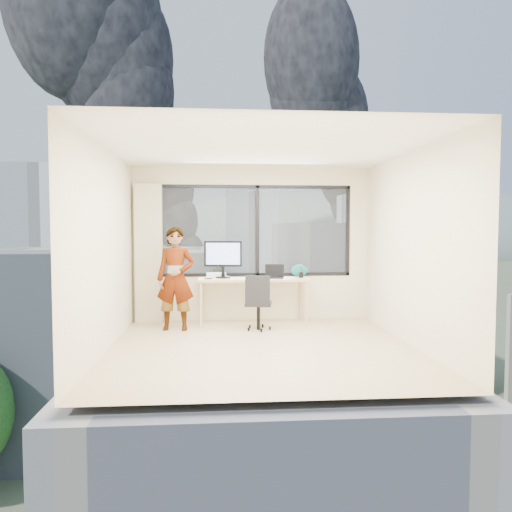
{
  "coord_description": "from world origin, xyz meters",
  "views": [
    {
      "loc": [
        -0.57,
        -6.27,
        1.56
      ],
      "look_at": [
        0.0,
        1.0,
        1.15
      ],
      "focal_mm": 34.05,
      "sensor_mm": 36.0,
      "label": 1
    }
  ],
  "objects": [
    {
      "name": "wall_right",
      "position": [
        2.0,
        0.0,
        1.3
      ],
      "size": [
        0.01,
        4.0,
        2.6
      ],
      "primitive_type": "cube",
      "color": "beige",
      "rests_on": "ground"
    },
    {
      "name": "far_tower_c",
      "position": [
        45.0,
        140.0,
        -1.0
      ],
      "size": [
        15.0,
        15.0,
        26.0
      ],
      "primitive_type": "cube",
      "color": "silver",
      "rests_on": "exterior_ground"
    },
    {
      "name": "wall_left",
      "position": [
        -2.0,
        0.0,
        1.3
      ],
      "size": [
        0.01,
        4.0,
        2.6
      ],
      "primitive_type": "cube",
      "color": "beige",
      "rests_on": "ground"
    },
    {
      "name": "person",
      "position": [
        -1.22,
        1.22,
        0.79
      ],
      "size": [
        0.61,
        0.42,
        1.59
      ],
      "primitive_type": "imported",
      "rotation": [
        0.0,
        0.0,
        -0.07
      ],
      "color": "#2D2D33",
      "rests_on": "floor"
    },
    {
      "name": "laptop",
      "position": [
        0.34,
        1.61,
        0.85
      ],
      "size": [
        0.38,
        0.4,
        0.2
      ],
      "primitive_type": null,
      "rotation": [
        0.0,
        0.0,
        -0.23
      ],
      "color": "black",
      "rests_on": "desk"
    },
    {
      "name": "near_bldg_a",
      "position": [
        -9.0,
        30.0,
        -7.0
      ],
      "size": [
        16.0,
        12.0,
        14.0
      ],
      "primitive_type": "cube",
      "color": "beige",
      "rests_on": "exterior_ground"
    },
    {
      "name": "exterior_ground",
      "position": [
        0.0,
        120.0,
        -14.0
      ],
      "size": [
        400.0,
        400.0,
        0.04
      ],
      "primitive_type": "cube",
      "color": "#515B3D",
      "rests_on": "ground"
    },
    {
      "name": "hill_b",
      "position": [
        100.0,
        320.0,
        -14.0
      ],
      "size": [
        300.0,
        220.0,
        96.0
      ],
      "primitive_type": "ellipsoid",
      "color": "slate",
      "rests_on": "exterior_ground"
    },
    {
      "name": "tree_b",
      "position": [
        4.0,
        18.0,
        -9.5
      ],
      "size": [
        7.6,
        7.6,
        9.0
      ],
      "primitive_type": null,
      "color": "#22501A",
      "rests_on": "exterior_ground"
    },
    {
      "name": "window_wall",
      "position": [
        0.05,
        2.0,
        1.52
      ],
      "size": [
        3.3,
        0.16,
        1.55
      ],
      "primitive_type": null,
      "color": "black",
      "rests_on": "ground"
    },
    {
      "name": "curtain",
      "position": [
        -1.72,
        1.88,
        1.15
      ],
      "size": [
        0.45,
        0.14,
        2.3
      ],
      "primitive_type": "cube",
      "color": "beige",
      "rests_on": "floor"
    },
    {
      "name": "far_tower_b",
      "position": [
        8.0,
        120.0,
        1.0
      ],
      "size": [
        13.0,
        13.0,
        30.0
      ],
      "primitive_type": "cube",
      "color": "silver",
      "rests_on": "exterior_ground"
    },
    {
      "name": "tree_c",
      "position": [
        22.0,
        40.0,
        -9.0
      ],
      "size": [
        8.4,
        8.4,
        10.0
      ],
      "primitive_type": null,
      "color": "#22501A",
      "rests_on": "exterior_ground"
    },
    {
      "name": "smoke_plume_a",
      "position": [
        -10.0,
        150.0,
        39.0
      ],
      "size": [
        40.0,
        24.0,
        90.0
      ],
      "primitive_type": null,
      "color": "black",
      "rests_on": "exterior_ground"
    },
    {
      "name": "hill_a",
      "position": [
        -120.0,
        320.0,
        -14.0
      ],
      "size": [
        288.0,
        216.0,
        90.0
      ],
      "primitive_type": "ellipsoid",
      "color": "slate",
      "rests_on": "exterior_ground"
    },
    {
      "name": "floor",
      "position": [
        0.0,
        0.0,
        0.0
      ],
      "size": [
        4.0,
        4.0,
        0.01
      ],
      "primitive_type": "cube",
      "color": "tan",
      "rests_on": "ground"
    },
    {
      "name": "near_bldg_b",
      "position": [
        12.0,
        38.0,
        -6.0
      ],
      "size": [
        14.0,
        13.0,
        16.0
      ],
      "primitive_type": "cube",
      "color": "beige",
      "rests_on": "exterior_ground"
    },
    {
      "name": "monitor",
      "position": [
        -0.49,
        1.72,
        1.06
      ],
      "size": [
        0.63,
        0.19,
        0.62
      ],
      "primitive_type": null,
      "rotation": [
        0.0,
        0.0,
        -0.09
      ],
      "color": "black",
      "rests_on": "desk"
    },
    {
      "name": "chair",
      "position": [
        0.05,
        1.12,
        0.44
      ],
      "size": [
        0.51,
        0.51,
        0.87
      ],
      "primitive_type": null,
      "rotation": [
        0.0,
        0.0,
        -0.16
      ],
      "color": "black",
      "rests_on": "floor"
    },
    {
      "name": "far_tower_a",
      "position": [
        -35.0,
        95.0,
        0.0
      ],
      "size": [
        14.0,
        14.0,
        28.0
      ],
      "primitive_type": "cube",
      "color": "silver",
      "rests_on": "exterior_ground"
    },
    {
      "name": "pen_cup",
      "position": [
        0.8,
        1.64,
        0.8
      ],
      "size": [
        0.1,
        0.1,
        0.09
      ],
      "primitive_type": "cylinder",
      "rotation": [
        0.0,
        0.0,
        -0.37
      ],
      "color": "black",
      "rests_on": "desk"
    },
    {
      "name": "smoke_plume_b",
      "position": [
        55.0,
        170.0,
        27.0
      ],
      "size": [
        30.0,
        18.0,
        70.0
      ],
      "primitive_type": null,
      "color": "black",
      "rests_on": "exterior_ground"
    },
    {
      "name": "handbag",
      "position": [
        0.8,
        1.83,
        0.85
      ],
      "size": [
        0.29,
        0.18,
        0.21
      ],
      "primitive_type": "ellipsoid",
      "rotation": [
        0.0,
        0.0,
        0.17
      ],
      "color": "#0C4D4A",
      "rests_on": "desk"
    },
    {
      "name": "cellphone",
      "position": [
        -0.73,
        1.57,
        0.76
      ],
      "size": [
        0.13,
        0.09,
        0.01
      ],
      "primitive_type": "cube",
      "rotation": [
        0.0,
        0.0,
        0.31
      ],
      "color": "black",
      "rests_on": "desk"
    },
    {
      "name": "desk",
      "position": [
        0.0,
        1.66,
        0.38
      ],
      "size": [
        1.8,
        0.6,
        0.75
      ],
      "primitive_type": "cube",
      "color": "tan",
      "rests_on": "floor"
    },
    {
      "name": "game_console",
      "position": [
        -0.61,
        1.86,
        0.79
      ],
      "size": [
        0.34,
        0.29,
        0.08
      ],
      "primitive_type": "cube",
      "rotation": [
        0.0,
        0.0,
        0.08
      ],
      "color": "white",
      "rests_on": "desk"
    },
    {
      "name": "ceiling",
      "position": [
        0.0,
        0.0,
        2.6
      ],
      "size": [
        4.0,
        4.0,
        0.01
      ],
      "primitive_type": "cube",
      "color": "white",
      "rests_on": "ground"
    },
    {
      "name": "wall_front",
      "position": [
        0.0,
        -2.0,
        1.3
      ],
      "size": [
        4.0,
        0.01,
        2.6
      ],
      "primitive_type": "cube",
      "color": "beige",
      "rests_on": "ground"
    },
    {
      "name": "far_tower_d",
      "position": [
        -60.0,
        150.0,
        -3.0
      ],
      "size": [
        16.0,
        14.0,
        22.0
      ],
      "primitive_type": "cube",
      "color": "silver",
      "rests_on": "exterior_ground"
    }
  ]
}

